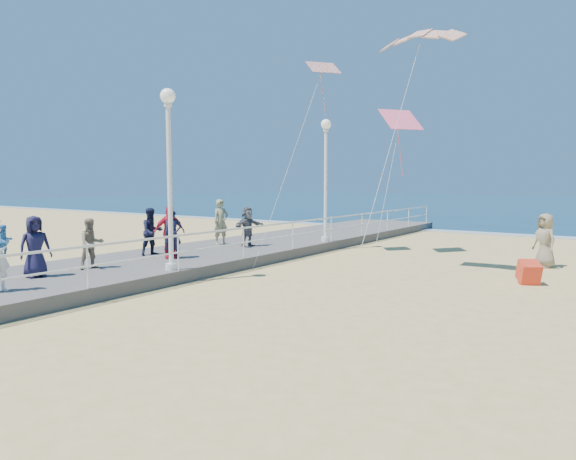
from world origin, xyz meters
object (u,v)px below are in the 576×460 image
Objects in this scene: spectator_0 at (173,235)px; box_kite at (529,274)px; lamp_post_mid at (169,160)px; spectator_1 at (91,244)px; beach_walker_c at (545,241)px; spectator_6 at (221,222)px; toddler_held at (5,241)px; spectator_5 at (247,227)px; spectator_7 at (152,232)px; spectator_3 at (169,232)px; lamp_post_far at (326,167)px; spectator_4 at (35,246)px.

spectator_0 reaches higher than box_kite.
lamp_post_mid reaches higher than spectator_1.
lamp_post_mid is 2.78× the size of beach_walker_c.
spectator_6 is at bearing 44.04° from spectator_0.
box_kite is (10.45, 4.32, -0.93)m from spectator_0.
spectator_5 is at bearing 3.09° from toddler_held.
toddler_held is 6.43m from spectator_7.
spectator_1 is at bearing -150.97° from spectator_7.
spectator_1 is 0.90× the size of spectator_7.
lamp_post_mid reaches higher than toddler_held.
spectator_3 is at bearing -174.88° from spectator_5.
lamp_post_far is 8.87× the size of box_kite.
spectator_1 is 6.85m from spectator_5.
spectator_3 reaches higher than spectator_7.
toddler_held reaches higher than beach_walker_c.
lamp_post_far is 7.97m from spectator_3.
spectator_7 is (-1.31, 0.20, 0.01)m from spectator_0.
beach_walker_c is at bearing -42.13° from spectator_7.
spectator_3 is (-1.83, 1.60, -2.35)m from lamp_post_mid.
spectator_6 is (-1.27, -0.19, 0.14)m from spectator_5.
spectator_1 is (-2.16, -1.21, -2.50)m from lamp_post_mid.
spectator_6 is (-1.31, 3.86, 0.11)m from spectator_0.
beach_walker_c is at bearing -29.02° from spectator_4.
toddler_held is at bearing -84.83° from beach_walker_c.
spectator_5 is 1.29m from spectator_6.
toddler_held is at bearing -126.17° from spectator_4.
spectator_0 is at bearing -145.27° from spectator_6.
spectator_0 is 0.87× the size of beach_walker_c.
spectator_3 is at bearing -103.88° from lamp_post_far.
lamp_post_far reaches higher than spectator_4.
spectator_5 is (-1.67, -3.37, -2.45)m from lamp_post_far.
spectator_1 is (-1.18, 3.12, -0.47)m from toddler_held.
spectator_3 is 3.03× the size of box_kite.
spectator_0 is at bearing 135.93° from lamp_post_mid.
beach_walker_c is (10.94, 12.39, -0.29)m from spectator_4.
lamp_post_far is at bearing -136.64° from beach_walker_c.
spectator_5 is 0.86× the size of spectator_6.
spectator_0 is 2.84m from spectator_1.
spectator_6 reaches higher than spectator_4.
lamp_post_mid is 3.38m from spectator_3.
spectator_6 is (-1.96, 9.77, -0.29)m from toddler_held.
spectator_0 is at bearing -172.13° from spectator_5.
spectator_0 is 11.34m from box_kite.
lamp_post_far is at bearing -18.96° from spectator_5.
spectator_0 is at bearing -102.43° from lamp_post_far.
spectator_4 is at bearing -100.61° from lamp_post_far.
toddler_held is 3.37m from spectator_1.
spectator_3 is 1.13m from spectator_7.
spectator_3 reaches higher than spectator_4.
toddler_held is 1.28× the size of box_kite.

